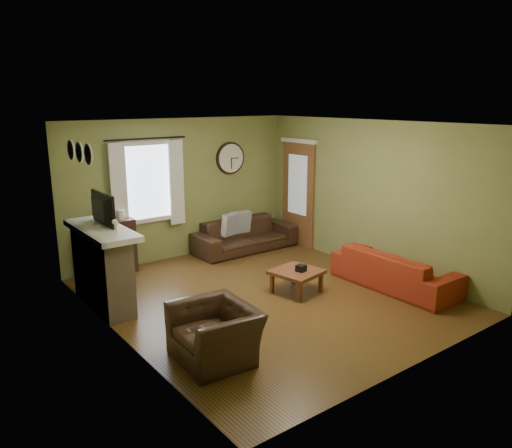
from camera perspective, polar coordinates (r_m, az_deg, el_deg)
floor at (r=7.71m, az=1.21°, el=-8.29°), size 4.60×5.20×0.00m
ceiling at (r=7.13m, az=1.32°, el=11.40°), size 4.60×5.20×0.00m
wall_left at (r=6.20m, az=-15.69°, el=-1.75°), size 0.00×5.20×2.60m
wall_right at (r=8.89m, az=13.00°, el=3.15°), size 0.00×5.20×2.60m
wall_back at (r=9.45m, az=-8.57°, el=3.99°), size 4.60×0.00×2.60m
wall_front at (r=5.58m, az=18.07°, el=-3.68°), size 4.60×0.00×2.60m
fireplace at (r=7.52m, az=-17.15°, el=-5.06°), size 0.40×1.40×1.10m
firebox at (r=7.66m, az=-15.68°, el=-6.57°), size 0.04×0.60×0.55m
mantel at (r=7.36m, az=-17.26°, el=-0.67°), size 0.58×1.60×0.08m
tv at (r=7.45m, az=-17.64°, el=1.18°), size 0.08×0.60×0.35m
tv_screen at (r=7.47m, az=-17.09°, el=1.69°), size 0.02×0.62×0.36m
medallion_left at (r=6.77m, az=-18.60°, el=7.56°), size 0.28×0.28×0.03m
medallion_mid at (r=7.10m, az=-19.52°, el=7.76°), size 0.28×0.28×0.03m
medallion_right at (r=7.44m, az=-20.36°, el=7.94°), size 0.28×0.28×0.03m
window_pane at (r=9.09m, az=-12.44°, el=4.70°), size 1.00×0.02×1.30m
curtain_rod at (r=8.91m, az=-12.43°, el=9.51°), size 0.03×0.03×1.50m
curtain_left at (r=8.80m, az=-15.40°, el=3.88°), size 0.28×0.04×1.55m
curtain_right at (r=9.25m, az=-9.07°, el=4.70°), size 0.28×0.04×1.55m
wall_clock at (r=9.90m, az=-2.90°, el=7.52°), size 0.64×0.06×0.64m
door at (r=10.18m, az=4.85°, el=3.40°), size 0.05×0.90×2.10m
bookshelf at (r=8.87m, az=-16.18°, el=-2.59°), size 0.79×0.34×0.94m
book at (r=8.90m, az=-16.79°, el=0.68°), size 0.17×0.23×0.02m
sofa_brown at (r=9.91m, az=-1.29°, el=-1.28°), size 2.09×0.82×0.61m
pillow_left at (r=9.92m, az=-1.82°, el=0.20°), size 0.44×0.17×0.43m
pillow_right at (r=9.78m, az=-2.85°, el=-0.02°), size 0.45×0.22×0.43m
sofa_red at (r=8.27m, az=15.57°, el=-5.01°), size 0.81×2.06×0.60m
armchair at (r=5.90m, az=-4.70°, el=-12.32°), size 0.91×1.03×0.63m
coffee_table at (r=7.83m, az=4.65°, el=-6.55°), size 0.80×0.80×0.36m
tissue_box at (r=7.72m, az=5.17°, el=-5.13°), size 0.16×0.16×0.10m
wine_glass_a at (r=6.86m, az=-15.68°, el=-0.46°), size 0.07×0.07×0.19m
wine_glass_b at (r=6.90m, az=-15.83°, el=-0.33°), size 0.07×0.07×0.20m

